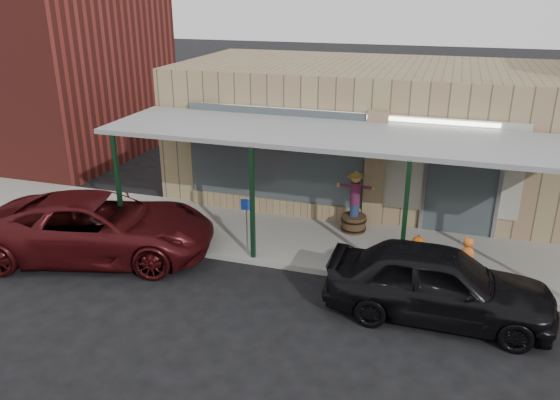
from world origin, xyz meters
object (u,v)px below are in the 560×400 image
(parked_sedan, at_px, (438,283))
(car_maroon, at_px, (99,227))
(barrel_scarecrow, at_px, (354,211))
(handicap_sign, at_px, (247,217))
(barrel_pumpkin, at_px, (417,251))

(parked_sedan, height_order, car_maroon, car_maroon)
(car_maroon, bearing_deg, barrel_scarecrow, -77.05)
(parked_sedan, bearing_deg, barrel_scarecrow, 34.91)
(handicap_sign, height_order, parked_sedan, parked_sedan)
(barrel_pumpkin, distance_m, handicap_sign, 4.31)
(barrel_pumpkin, xyz_separation_m, car_maroon, (-7.74, -1.91, 0.42))
(barrel_scarecrow, relative_size, car_maroon, 0.30)
(parked_sedan, distance_m, car_maroon, 8.30)
(barrel_pumpkin, bearing_deg, barrel_scarecrow, 145.99)
(barrel_pumpkin, bearing_deg, parked_sedan, -75.90)
(barrel_scarecrow, xyz_separation_m, parked_sedan, (2.36, -3.43, 0.04))
(parked_sedan, bearing_deg, car_maroon, 88.26)
(handicap_sign, bearing_deg, parked_sedan, -23.63)
(barrel_pumpkin, bearing_deg, car_maroon, -166.17)
(handicap_sign, relative_size, car_maroon, 0.24)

